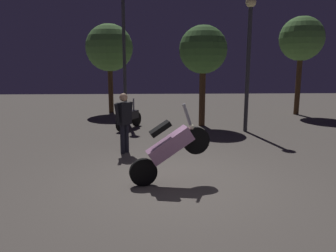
{
  "coord_description": "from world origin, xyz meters",
  "views": [
    {
      "loc": [
        -0.44,
        -6.4,
        2.4
      ],
      "look_at": [
        -0.14,
        0.91,
        1.0
      ],
      "focal_mm": 34.76,
      "sensor_mm": 36.0,
      "label": 1
    }
  ],
  "objects_px": {
    "person_rider_beside": "(124,118)",
    "streetlamp_far": "(124,36)",
    "motorcycle_black_parked_left": "(129,117)",
    "motorcycle_pink_foreground": "(170,148)",
    "streetlamp_near": "(249,47)"
  },
  "relations": [
    {
      "from": "streetlamp_near",
      "to": "motorcycle_black_parked_left",
      "type": "bearing_deg",
      "value": 171.37
    },
    {
      "from": "person_rider_beside",
      "to": "streetlamp_near",
      "type": "height_order",
      "value": "streetlamp_near"
    },
    {
      "from": "streetlamp_near",
      "to": "streetlamp_far",
      "type": "xyz_separation_m",
      "value": [
        -4.54,
        2.7,
        0.58
      ]
    },
    {
      "from": "motorcycle_pink_foreground",
      "to": "motorcycle_black_parked_left",
      "type": "height_order",
      "value": "motorcycle_pink_foreground"
    },
    {
      "from": "streetlamp_far",
      "to": "streetlamp_near",
      "type": "bearing_deg",
      "value": -30.74
    },
    {
      "from": "motorcycle_pink_foreground",
      "to": "streetlamp_near",
      "type": "xyz_separation_m",
      "value": [
        2.97,
        5.09,
        2.23
      ]
    },
    {
      "from": "motorcycle_black_parked_left",
      "to": "person_rider_beside",
      "type": "xyz_separation_m",
      "value": [
        0.14,
        -3.38,
        0.54
      ]
    },
    {
      "from": "person_rider_beside",
      "to": "motorcycle_black_parked_left",
      "type": "bearing_deg",
      "value": -47.0
    },
    {
      "from": "motorcycle_pink_foreground",
      "to": "person_rider_beside",
      "type": "xyz_separation_m",
      "value": [
        -1.12,
        2.35,
        0.23
      ]
    },
    {
      "from": "motorcycle_pink_foreground",
      "to": "streetlamp_near",
      "type": "distance_m",
      "value": 6.3
    },
    {
      "from": "streetlamp_near",
      "to": "motorcycle_pink_foreground",
      "type": "bearing_deg",
      "value": -120.25
    },
    {
      "from": "motorcycle_black_parked_left",
      "to": "streetlamp_near",
      "type": "bearing_deg",
      "value": -71.35
    },
    {
      "from": "streetlamp_near",
      "to": "streetlamp_far",
      "type": "height_order",
      "value": "streetlamp_far"
    },
    {
      "from": "motorcycle_pink_foreground",
      "to": "person_rider_beside",
      "type": "height_order",
      "value": "person_rider_beside"
    },
    {
      "from": "person_rider_beside",
      "to": "streetlamp_far",
      "type": "height_order",
      "value": "streetlamp_far"
    }
  ]
}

